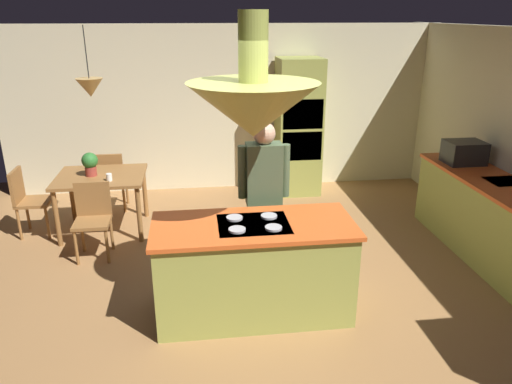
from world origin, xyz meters
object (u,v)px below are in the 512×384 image
at_px(oven_tower, 298,127).
at_px(cup_on_table, 109,177).
at_px(person_at_island, 264,191).
at_px(chair_at_corner, 27,197).
at_px(microwave_on_counter, 464,152).
at_px(kitchen_island, 254,269).
at_px(potted_plant_on_table, 90,163).
at_px(dining_table, 101,183).
at_px(chair_by_back_wall, 111,177).
at_px(chair_facing_island, 93,215).

relative_size(oven_tower, cup_on_table, 23.10).
height_order(person_at_island, chair_at_corner, person_at_island).
bearing_deg(microwave_on_counter, chair_at_corner, 173.87).
height_order(kitchen_island, chair_at_corner, kitchen_island).
xyz_separation_m(person_at_island, potted_plant_on_table, (-2.00, 1.42, -0.05)).
xyz_separation_m(chair_at_corner, cup_on_table, (1.07, -0.23, 0.30)).
bearing_deg(dining_table, person_at_island, -36.97).
height_order(kitchen_island, potted_plant_on_table, potted_plant_on_table).
height_order(chair_at_corner, cup_on_table, chair_at_corner).
bearing_deg(chair_by_back_wall, chair_at_corner, 36.35).
distance_m(potted_plant_on_table, microwave_on_counter, 4.69).
distance_m(kitchen_island, person_at_island, 0.87).
distance_m(chair_facing_island, microwave_on_counter, 4.58).
xyz_separation_m(potted_plant_on_table, microwave_on_counter, (4.65, -0.59, 0.13)).
relative_size(chair_facing_island, cup_on_table, 9.67).
distance_m(dining_table, person_at_island, 2.39).
bearing_deg(chair_at_corner, dining_table, -90.00).
xyz_separation_m(dining_table, person_at_island, (1.89, -1.42, 0.31)).
xyz_separation_m(dining_table, microwave_on_counter, (4.54, -0.59, 0.40)).
relative_size(dining_table, potted_plant_on_table, 3.66).
height_order(chair_by_back_wall, potted_plant_on_table, potted_plant_on_table).
height_order(oven_tower, chair_facing_island, oven_tower).
bearing_deg(potted_plant_on_table, kitchen_island, -49.27).
relative_size(oven_tower, dining_table, 1.90).
distance_m(chair_at_corner, cup_on_table, 1.14).
relative_size(kitchen_island, dining_table, 1.67).
bearing_deg(microwave_on_counter, person_at_island, -162.49).
bearing_deg(oven_tower, person_at_island, -109.51).
bearing_deg(chair_at_corner, oven_tower, -72.95).
relative_size(oven_tower, microwave_on_counter, 4.52).
height_order(kitchen_island, dining_table, kitchen_island).
bearing_deg(oven_tower, dining_table, -157.79).
relative_size(chair_facing_island, chair_by_back_wall, 1.00).
relative_size(chair_by_back_wall, microwave_on_counter, 1.89).
xyz_separation_m(oven_tower, chair_facing_island, (-2.80, -1.83, -0.54)).
bearing_deg(dining_table, microwave_on_counter, -7.37).
xyz_separation_m(person_at_island, chair_facing_island, (-1.89, 0.74, -0.47)).
bearing_deg(chair_facing_island, chair_at_corner, 143.65).
bearing_deg(kitchen_island, cup_on_table, 129.71).
xyz_separation_m(chair_facing_island, cup_on_table, (0.15, 0.45, 0.30)).
distance_m(chair_at_corner, potted_plant_on_table, 0.92).
bearing_deg(chair_facing_island, microwave_on_counter, 1.20).
relative_size(person_at_island, potted_plant_on_table, 5.65).
xyz_separation_m(cup_on_table, microwave_on_counter, (4.39, -0.36, 0.26)).
relative_size(oven_tower, chair_at_corner, 2.39).
height_order(cup_on_table, microwave_on_counter, microwave_on_counter).
relative_size(dining_table, chair_at_corner, 1.26).
distance_m(chair_at_corner, microwave_on_counter, 5.53).
distance_m(kitchen_island, chair_facing_island, 2.21).
xyz_separation_m(dining_table, cup_on_table, (0.15, -0.23, 0.14)).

